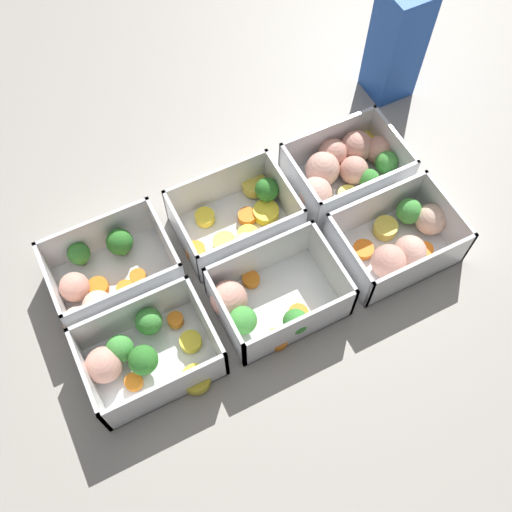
{
  "coord_description": "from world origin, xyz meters",
  "views": [
    {
      "loc": [
        -0.18,
        -0.35,
        0.74
      ],
      "look_at": [
        0.0,
        0.0,
        0.02
      ],
      "focal_mm": 42.0,
      "sensor_mm": 36.0,
      "label": 1
    }
  ],
  "objects_px": {
    "container_near_center": "(264,302)",
    "container_far_right": "(345,167)",
    "juice_carton": "(397,43)",
    "container_near_left": "(142,354)",
    "container_far_left": "(103,279)",
    "container_near_right": "(402,241)",
    "container_far_center": "(241,220)"
  },
  "relations": [
    {
      "from": "container_near_center",
      "to": "juice_carton",
      "type": "height_order",
      "value": "juice_carton"
    },
    {
      "from": "container_far_center",
      "to": "juice_carton",
      "type": "xyz_separation_m",
      "value": [
        0.33,
        0.14,
        0.07
      ]
    },
    {
      "from": "container_far_center",
      "to": "container_far_right",
      "type": "xyz_separation_m",
      "value": [
        0.18,
        0.01,
        0.0
      ]
    },
    {
      "from": "container_near_left",
      "to": "juice_carton",
      "type": "relative_size",
      "value": 0.81
    },
    {
      "from": "container_near_left",
      "to": "container_far_left",
      "type": "xyz_separation_m",
      "value": [
        -0.01,
        0.12,
        -0.0
      ]
    },
    {
      "from": "container_far_left",
      "to": "container_far_right",
      "type": "relative_size",
      "value": 0.95
    },
    {
      "from": "container_near_right",
      "to": "juice_carton",
      "type": "bearing_deg",
      "value": 60.66
    },
    {
      "from": "container_near_left",
      "to": "container_far_center",
      "type": "distance_m",
      "value": 0.23
    },
    {
      "from": "container_far_center",
      "to": "juice_carton",
      "type": "height_order",
      "value": "juice_carton"
    },
    {
      "from": "container_near_center",
      "to": "container_far_center",
      "type": "distance_m",
      "value": 0.13
    },
    {
      "from": "container_near_center",
      "to": "container_far_right",
      "type": "bearing_deg",
      "value": 34.14
    },
    {
      "from": "container_near_left",
      "to": "container_far_left",
      "type": "distance_m",
      "value": 0.12
    },
    {
      "from": "container_near_left",
      "to": "container_near_center",
      "type": "xyz_separation_m",
      "value": [
        0.17,
        -0.01,
        0.0
      ]
    },
    {
      "from": "container_near_left",
      "to": "container_near_right",
      "type": "relative_size",
      "value": 0.96
    },
    {
      "from": "container_near_left",
      "to": "container_far_left",
      "type": "bearing_deg",
      "value": 93.22
    },
    {
      "from": "container_near_right",
      "to": "container_far_left",
      "type": "height_order",
      "value": "same"
    },
    {
      "from": "container_near_right",
      "to": "container_far_center",
      "type": "distance_m",
      "value": 0.23
    },
    {
      "from": "container_far_left",
      "to": "juice_carton",
      "type": "height_order",
      "value": "juice_carton"
    },
    {
      "from": "container_near_right",
      "to": "container_far_right",
      "type": "bearing_deg",
      "value": 91.73
    },
    {
      "from": "container_near_center",
      "to": "juice_carton",
      "type": "distance_m",
      "value": 0.46
    },
    {
      "from": "container_far_right",
      "to": "juice_carton",
      "type": "height_order",
      "value": "juice_carton"
    },
    {
      "from": "juice_carton",
      "to": "container_far_center",
      "type": "bearing_deg",
      "value": -157.49
    },
    {
      "from": "container_far_left",
      "to": "container_far_center",
      "type": "distance_m",
      "value": 0.21
    },
    {
      "from": "container_near_left",
      "to": "juice_carton",
      "type": "distance_m",
      "value": 0.6
    },
    {
      "from": "container_near_right",
      "to": "juice_carton",
      "type": "xyz_separation_m",
      "value": [
        0.15,
        0.27,
        0.07
      ]
    },
    {
      "from": "container_near_right",
      "to": "container_far_right",
      "type": "relative_size",
      "value": 0.94
    },
    {
      "from": "container_near_left",
      "to": "container_far_right",
      "type": "bearing_deg",
      "value": 19.75
    },
    {
      "from": "container_near_left",
      "to": "container_near_right",
      "type": "height_order",
      "value": "same"
    },
    {
      "from": "container_near_left",
      "to": "container_near_center",
      "type": "relative_size",
      "value": 0.93
    },
    {
      "from": "container_far_right",
      "to": "juice_carton",
      "type": "xyz_separation_m",
      "value": [
        0.16,
        0.13,
        0.07
      ]
    },
    {
      "from": "juice_carton",
      "to": "container_far_left",
      "type": "bearing_deg",
      "value": -165.54
    },
    {
      "from": "container_near_center",
      "to": "juice_carton",
      "type": "relative_size",
      "value": 0.88
    }
  ]
}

